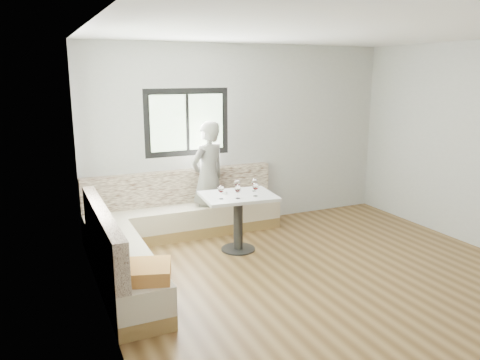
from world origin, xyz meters
The scene contains 10 objects.
room centered at (-0.08, 0.08, 1.41)m, with size 5.01×5.01×2.81m.
banquette centered at (-1.59, 1.61, 0.33)m, with size 2.90×2.80×0.95m.
table centered at (-0.58, 1.36, 0.59)m, with size 1.02×0.83×0.78m.
person centered at (-0.70, 2.18, 0.85)m, with size 0.62×0.41×1.70m, color slate.
olive_ramekin centered at (-0.74, 1.49, 0.80)m, with size 0.09×0.09×0.04m.
wine_glass_a centered at (-0.87, 1.25, 0.91)m, with size 0.08×0.08×0.18m.
wine_glass_b centered at (-0.67, 1.18, 0.91)m, with size 0.08×0.08×0.18m.
wine_glass_c centered at (-0.41, 1.19, 0.91)m, with size 0.08×0.08×0.18m.
wine_glass_d centered at (-0.54, 1.48, 0.91)m, with size 0.08×0.08×0.18m.
wine_glass_e centered at (-0.31, 1.44, 0.91)m, with size 0.08×0.08×0.18m.
Camera 1 is at (-3.06, -4.14, 2.37)m, focal length 35.00 mm.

